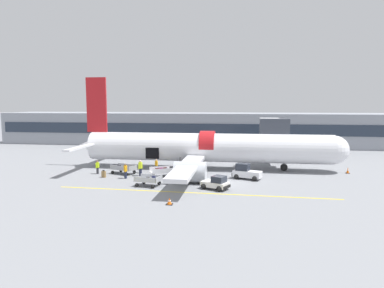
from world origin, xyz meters
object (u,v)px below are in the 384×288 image
Objects in this scene: baggage_tug_mid at (246,173)px; ground_crew_driver at (125,171)px; baggage_cart_empty at (149,181)px; ground_crew_supervisor at (140,168)px; airplane at (204,148)px; suitcase_on_tarmac_upright at (104,174)px; baggage_cart_queued at (164,172)px; ground_crew_loader_b at (156,165)px; ground_crew_loader_a at (97,167)px; baggage_cart_loading at (124,169)px; baggage_tug_lead at (216,183)px.

baggage_tug_mid is 2.00× the size of ground_crew_driver.
ground_crew_supervisor reaches higher than baggage_cart_empty.
airplane is 8.80m from ground_crew_supervisor.
ground_crew_supervisor is 4.15m from suitcase_on_tarmac_upright.
ground_crew_loader_b reaches higher than baggage_cart_queued.
ground_crew_supervisor is (-2.81, -0.06, 0.39)m from baggage_cart_queued.
baggage_cart_empty is 2.05× the size of ground_crew_driver.
ground_crew_loader_a is (-8.18, 0.33, 0.26)m from baggage_cart_queued.
suitcase_on_tarmac_upright is at bearing -141.45° from ground_crew_loader_b.
baggage_cart_loading is 2.59m from ground_crew_driver.
airplane is 20.40× the size of ground_crew_driver.
ground_crew_supervisor is at bearing -4.09° from ground_crew_loader_a.
baggage_tug_mid is (5.28, -5.24, -1.95)m from airplane.
baggage_cart_loading is at bearing 113.43° from ground_crew_driver.
baggage_cart_empty is 4.14× the size of suitcase_on_tarmac_upright.
ground_crew_driver reaches higher than baggage_cart_loading.
airplane is 8.84× the size of baggage_cart_loading.
ground_crew_supervisor is (5.36, -0.38, 0.13)m from ground_crew_loader_a.
baggage_cart_loading is (-11.34, 5.66, -0.03)m from baggage_tug_lead.
ground_crew_loader_a is at bearing -171.57° from baggage_cart_loading.
airplane is 18.68× the size of ground_crew_supervisor.
baggage_cart_empty is 5.11m from ground_crew_supervisor.
baggage_tug_mid is 0.87× the size of baggage_cart_queued.
suitcase_on_tarmac_upright is at bearing -147.47° from airplane.
baggage_cart_empty is at bearing -63.25° from ground_crew_supervisor.
baggage_tug_mid is at bearing -13.13° from ground_crew_loader_b.
airplane is at bearing 41.12° from ground_crew_driver.
ground_crew_loader_b is at bearing 136.26° from baggage_tug_lead.
baggage_cart_queued is at bearing 142.05° from baggage_tug_lead.
baggage_cart_empty is 2.17× the size of ground_crew_loader_a.
ground_crew_supervisor is at bearing -178.87° from baggage_cart_queued.
ground_crew_loader_b is (-10.81, 2.52, 0.09)m from baggage_tug_mid.
ground_crew_loader_a is at bearing 130.82° from suitcase_on_tarmac_upright.
ground_crew_driver reaches higher than ground_crew_loader_b.
baggage_tug_lead is at bearing -120.30° from baggage_tug_mid.
baggage_cart_loading is 2.71m from suitcase_on_tarmac_upright.
ground_crew_loader_b is at bearing 166.87° from baggage_tug_mid.
airplane is 10.19× the size of baggage_tug_mid.
baggage_cart_queued is 8.19m from ground_crew_loader_a.
baggage_cart_queued is at bearing -58.58° from ground_crew_loader_b.
ground_crew_loader_a is 1.91× the size of suitcase_on_tarmac_upright.
ground_crew_loader_b is at bearing 66.43° from ground_crew_supervisor.
suitcase_on_tarmac_upright is at bearing 152.49° from baggage_cart_empty.
ground_crew_driver reaches higher than suitcase_on_tarmac_upright.
airplane reaches higher than ground_crew_loader_b.
ground_crew_loader_a is at bearing -160.37° from ground_crew_loader_b.
baggage_tug_mid is at bearing 59.70° from baggage_tug_lead.
ground_crew_supervisor is at bearing -179.05° from baggage_tug_mid.
baggage_tug_mid is 17.36m from ground_crew_loader_a.
baggage_tug_lead is 12.67m from baggage_cart_loading.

